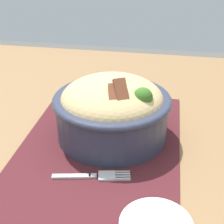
{
  "coord_description": "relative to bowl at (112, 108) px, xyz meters",
  "views": [
    {
      "loc": [
        0.45,
        0.11,
        1.12
      ],
      "look_at": [
        -0.08,
        0.01,
        0.83
      ],
      "focal_mm": 54.79,
      "sensor_mm": 36.0,
      "label": 1
    }
  ],
  "objects": [
    {
      "name": "table",
      "position": [
        0.08,
        -0.01,
        -0.13
      ],
      "size": [
        1.14,
        0.94,
        0.78
      ],
      "color": "olive",
      "rests_on": "ground_plane"
    },
    {
      "name": "placemat",
      "position": [
        0.05,
        -0.02,
        -0.06
      ],
      "size": [
        0.45,
        0.29,
        0.0
      ],
      "primitive_type": "cube",
      "rotation": [
        0.0,
        0.0,
        0.01
      ],
      "color": "#47191E",
      "rests_on": "table"
    },
    {
      "name": "bowl",
      "position": [
        0.0,
        0.0,
        0.0
      ],
      "size": [
        0.21,
        0.21,
        0.13
      ],
      "color": "#2D3347",
      "rests_on": "placemat"
    },
    {
      "name": "fork",
      "position": [
        0.12,
        -0.0,
        -0.06
      ],
      "size": [
        0.04,
        0.12,
        0.0
      ],
      "color": "#BABABA",
      "rests_on": "placemat"
    }
  ]
}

